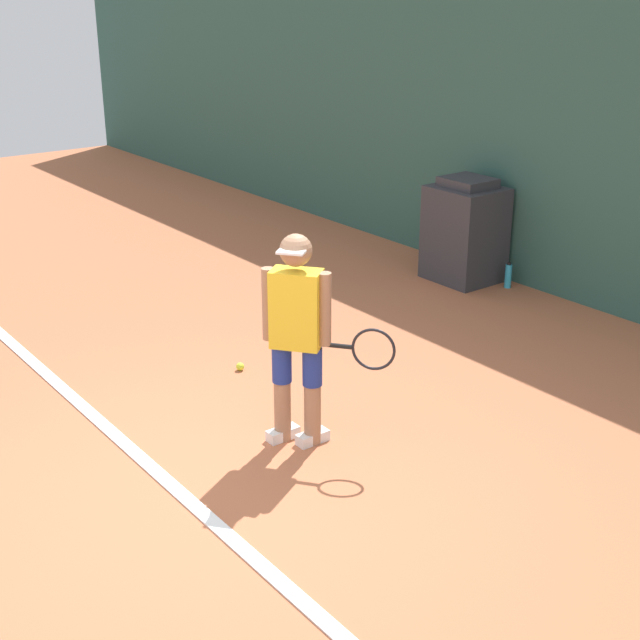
{
  "coord_description": "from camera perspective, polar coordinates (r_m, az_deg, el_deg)",
  "views": [
    {
      "loc": [
        4.34,
        -2.47,
        3.12
      ],
      "look_at": [
        -0.23,
        1.0,
        0.88
      ],
      "focal_mm": 50.0,
      "sensor_mm": 36.0,
      "label": 1
    }
  ],
  "objects": [
    {
      "name": "covered_chair",
      "position": [
        9.71,
        9.26,
        5.61
      ],
      "size": [
        0.72,
        0.65,
        1.12
      ],
      "color": "#333338",
      "rests_on": "ground_plane"
    },
    {
      "name": "tennis_ball",
      "position": [
        7.52,
        -5.13,
        -2.99
      ],
      "size": [
        0.07,
        0.07,
        0.07
      ],
      "color": "#D1E533",
      "rests_on": "ground_plane"
    },
    {
      "name": "ground_plane",
      "position": [
        5.89,
        -6.51,
        -10.83
      ],
      "size": [
        24.0,
        24.0,
        0.0
      ],
      "primitive_type": "plane",
      "color": "#B76642"
    },
    {
      "name": "water_bottle",
      "position": [
        9.64,
        11.95,
        2.78
      ],
      "size": [
        0.07,
        0.07,
        0.28
      ],
      "color": "#33ADD6",
      "rests_on": "ground_plane"
    },
    {
      "name": "court_baseline",
      "position": [
        5.8,
        -8.35,
        -11.41
      ],
      "size": [
        21.6,
        0.1,
        0.01
      ],
      "color": "white",
      "rests_on": "ground_plane"
    },
    {
      "name": "tennis_player",
      "position": [
        6.06,
        -1.4,
        -0.75
      ],
      "size": [
        0.75,
        0.62,
        1.53
      ],
      "rotation": [
        0.0,
        0.0,
        0.67
      ],
      "color": "#A37556",
      "rests_on": "ground_plane"
    }
  ]
}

